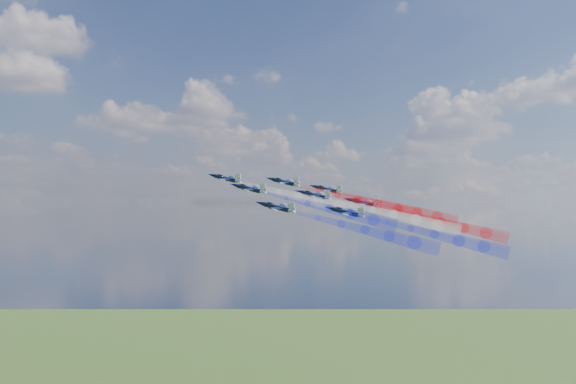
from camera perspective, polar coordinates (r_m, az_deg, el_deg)
jet_lead at (r=188.12m, az=-5.53°, el=1.19°), size 14.04×14.57×6.69m
trail_lead at (r=180.35m, az=0.94°, el=-0.42°), size 25.22×30.03×12.46m
jet_inner_left at (r=174.30m, az=-3.43°, el=0.29°), size 14.04×14.57×6.69m
trail_inner_left at (r=167.51m, az=3.66°, el=-1.49°), size 25.22×30.03×12.46m
jet_inner_right at (r=191.31m, az=-0.35°, el=0.89°), size 14.04×14.57×6.69m
trail_inner_right at (r=185.50m, az=6.17°, el=-0.70°), size 25.22×30.03×12.46m
jet_outer_left at (r=160.05m, az=-1.00°, el=-1.37°), size 14.04×14.57×6.69m
trail_outer_left at (r=154.46m, az=6.82°, el=-3.36°), size 25.22×30.03×12.46m
jet_center_third at (r=179.84m, az=2.34°, el=-0.28°), size 14.04×14.57×6.69m
trail_center_third at (r=175.25m, az=9.35°, el=-2.00°), size 25.22×30.03×12.46m
jet_outer_right at (r=201.30m, az=3.46°, el=0.23°), size 14.04×14.57×6.69m
trail_outer_right at (r=196.94m, az=9.73°, el=-1.29°), size 25.22×30.03×12.46m
jet_rear_left at (r=165.76m, az=5.18°, el=-1.80°), size 14.04×14.57×6.69m
trail_rear_left at (r=162.52m, az=12.84°, el=-3.68°), size 25.22×30.03×12.46m
jet_rear_right at (r=185.70m, az=6.65°, el=-0.96°), size 14.04×14.57×6.69m
trail_rear_right at (r=182.78m, az=13.49°, el=-2.62°), size 25.22×30.03×12.46m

